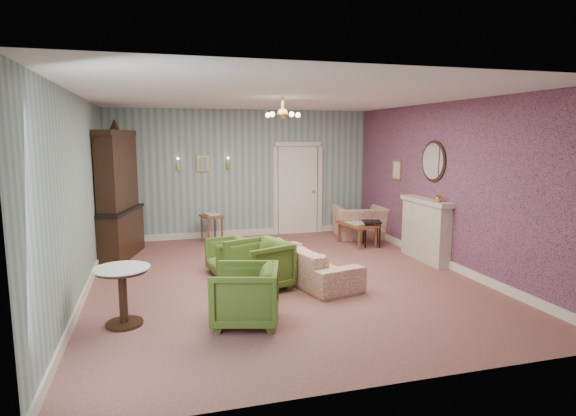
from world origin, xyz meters
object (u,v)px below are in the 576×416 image
object	(u,v)px
wingback_chair	(360,216)
dresser	(117,191)
fireplace	(425,230)
coffee_table	(357,234)
side_table_black	(372,234)
olive_chair_a	(245,292)
sofa_chintz	(308,256)
olive_chair_b	(259,263)
olive_chair_c	(228,254)
pedestal_table	(123,296)

from	to	relation	value
wingback_chair	dresser	size ratio (longest dim) A/B	0.44
fireplace	coffee_table	size ratio (longest dim) A/B	1.50
wingback_chair	side_table_black	distance (m)	0.92
olive_chair_a	fireplace	size ratio (longest dim) A/B	0.58
wingback_chair	fireplace	distance (m)	2.20
sofa_chintz	olive_chair_b	bearing A→B (deg)	91.49
olive_chair_a	sofa_chintz	bearing A→B (deg)	155.16
olive_chair_c	olive_chair_a	bearing A→B (deg)	-14.29
olive_chair_c	side_table_black	bearing A→B (deg)	98.97
dresser	coffee_table	bearing A→B (deg)	12.09
olive_chair_b	side_table_black	xyz separation A→B (m)	(2.88, 2.11, -0.14)
sofa_chintz	dresser	bearing A→B (deg)	37.25
olive_chair_b	fireplace	world-z (taller)	fireplace
wingback_chair	pedestal_table	xyz separation A→B (m)	(-4.90, -3.90, -0.12)
olive_chair_a	coffee_table	distance (m)	4.75
olive_chair_a	fireplace	xyz separation A→B (m)	(3.80, 2.09, 0.17)
olive_chair_b	sofa_chintz	size ratio (longest dim) A/B	0.41
olive_chair_a	wingback_chair	size ratio (longest dim) A/B	0.72
olive_chair_a	olive_chair_b	distance (m)	1.34
olive_chair_b	dresser	world-z (taller)	dresser
sofa_chintz	wingback_chair	xyz separation A→B (m)	(2.15, 2.76, 0.10)
side_table_black	pedestal_table	world-z (taller)	pedestal_table
side_table_black	sofa_chintz	bearing A→B (deg)	-137.21
olive_chair_a	wingback_chair	distance (m)	5.50
fireplace	pedestal_table	xyz separation A→B (m)	(-5.25, -1.73, -0.21)
olive_chair_a	sofa_chintz	xyz separation A→B (m)	(1.31, 1.51, -0.01)
pedestal_table	side_table_black	bearing A→B (deg)	32.28
dresser	fireplace	distance (m)	5.84
olive_chair_b	dresser	xyz separation A→B (m)	(-2.16, 2.63, 0.87)
olive_chair_b	olive_chair_c	size ratio (longest dim) A/B	1.26
sofa_chintz	dresser	size ratio (longest dim) A/B	0.78
olive_chair_a	olive_chair_c	distance (m)	2.23
olive_chair_a	sofa_chintz	size ratio (longest dim) A/B	0.40
olive_chair_a	side_table_black	distance (m)	4.75
wingback_chair	pedestal_table	size ratio (longest dim) A/B	1.52
coffee_table	olive_chair_b	bearing A→B (deg)	-138.59
olive_chair_b	sofa_chintz	world-z (taller)	olive_chair_b
fireplace	side_table_black	xyz separation A→B (m)	(-0.47, 1.29, -0.31)
olive_chair_b	olive_chair_a	bearing A→B (deg)	-40.81
olive_chair_b	wingback_chair	bearing A→B (deg)	113.97
olive_chair_c	side_table_black	world-z (taller)	olive_chair_c
olive_chair_b	coffee_table	xyz separation A→B (m)	(2.64, 2.33, -0.17)
side_table_black	wingback_chair	bearing A→B (deg)	81.81
fireplace	side_table_black	distance (m)	1.40
olive_chair_c	coffee_table	bearing A→B (deg)	103.93
dresser	olive_chair_a	bearing A→B (deg)	-50.65
sofa_chintz	wingback_chair	bearing A→B (deg)	-52.34
dresser	sofa_chintz	bearing A→B (deg)	-22.64
olive_chair_c	dresser	size ratio (longest dim) A/B	0.26
side_table_black	pedestal_table	size ratio (longest dim) A/B	0.74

